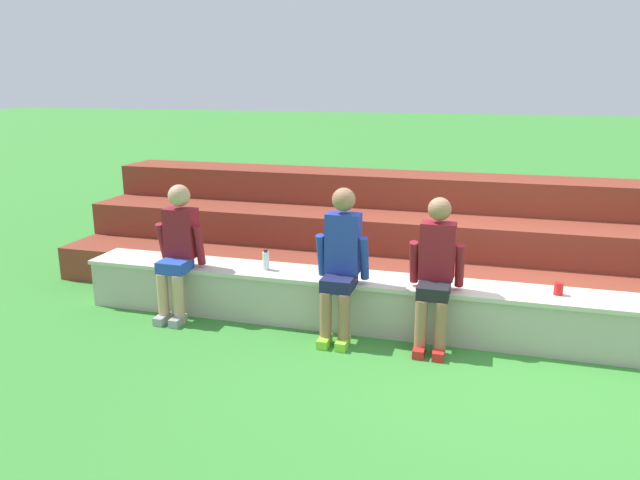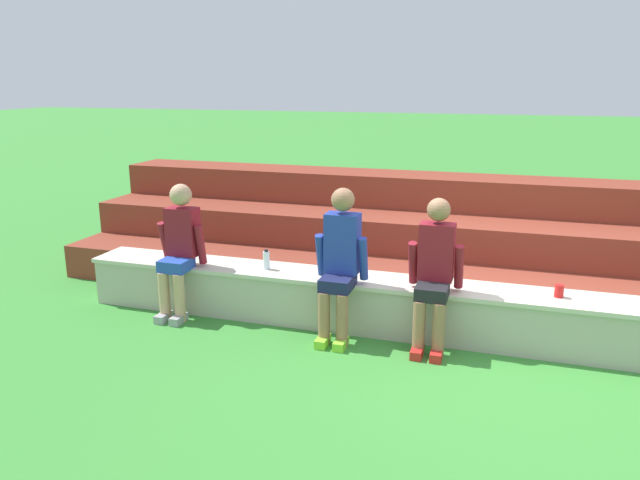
% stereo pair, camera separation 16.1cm
% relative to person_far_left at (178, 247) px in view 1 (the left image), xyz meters
% --- Properties ---
extents(ground_plane, '(80.00, 80.00, 0.00)m').
position_rel_person_far_left_xyz_m(ground_plane, '(3.14, -0.02, -0.73)').
color(ground_plane, '#388433').
extents(stone_seating_wall, '(8.40, 0.53, 0.51)m').
position_rel_person_far_left_xyz_m(stone_seating_wall, '(3.14, 0.23, -0.46)').
color(stone_seating_wall, '#B7AF9E').
rests_on(stone_seating_wall, ground).
extents(brick_bleachers, '(10.25, 2.16, 1.21)m').
position_rel_person_far_left_xyz_m(brick_bleachers, '(3.14, 1.94, -0.26)').
color(brick_bleachers, brown).
rests_on(brick_bleachers, ground).
extents(person_far_left, '(0.49, 0.55, 1.36)m').
position_rel_person_far_left_xyz_m(person_far_left, '(0.00, 0.00, 0.00)').
color(person_far_left, tan).
rests_on(person_far_left, ground).
extents(person_left_of_center, '(0.49, 0.56, 1.42)m').
position_rel_person_far_left_xyz_m(person_left_of_center, '(1.71, -0.05, 0.02)').
color(person_left_of_center, '#996B4C').
rests_on(person_left_of_center, ground).
extents(person_center, '(0.49, 0.57, 1.36)m').
position_rel_person_far_left_xyz_m(person_center, '(2.57, -0.01, -0.01)').
color(person_center, '#996B4C').
rests_on(person_center, ground).
extents(water_bottle_mid_right, '(0.07, 0.07, 0.20)m').
position_rel_person_far_left_xyz_m(water_bottle_mid_right, '(0.86, 0.21, -0.13)').
color(water_bottle_mid_right, silver).
rests_on(water_bottle_mid_right, stone_seating_wall).
extents(plastic_cup_right_end, '(0.08, 0.08, 0.11)m').
position_rel_person_far_left_xyz_m(plastic_cup_right_end, '(3.64, 0.24, -0.17)').
color(plastic_cup_right_end, red).
rests_on(plastic_cup_right_end, stone_seating_wall).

